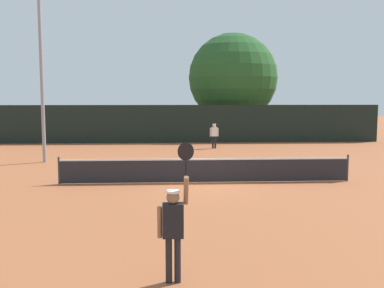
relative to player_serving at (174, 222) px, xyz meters
The scene contains 11 objects.
ground_plane 9.53m from the player_serving, 81.54° to the left, with size 120.00×120.00×0.00m, color #9E5633.
tennis_net 9.48m from the player_serving, 81.54° to the left, with size 11.53×0.08×1.07m.
perimeter_fence 24.69m from the player_serving, 86.77° to the left, with size 28.67×0.12×2.80m, color black.
player_serving is the anchor object (origin of this frame).
player_receiving 21.13m from the player_serving, 82.01° to the left, with size 0.57×0.24×1.62m.
tennis_ball 13.16m from the player_serving, 82.43° to the left, with size 0.07×0.07×0.07m, color #CCE033.
light_pole 17.02m from the player_serving, 113.13° to the left, with size 1.18×0.28×8.97m.
large_tree 29.94m from the player_serving, 79.60° to the left, with size 7.41×7.41×8.68m.
parked_car_near 32.34m from the player_serving, 83.57° to the left, with size 1.92×4.20×1.69m.
parked_car_mid 30.71m from the player_serving, 75.20° to the left, with size 2.35×4.38×1.69m.
parked_car_far 35.03m from the player_serving, 71.96° to the left, with size 2.17×4.31×1.69m.
Camera 1 is at (-1.48, -17.09, 3.37)m, focal length 41.09 mm.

